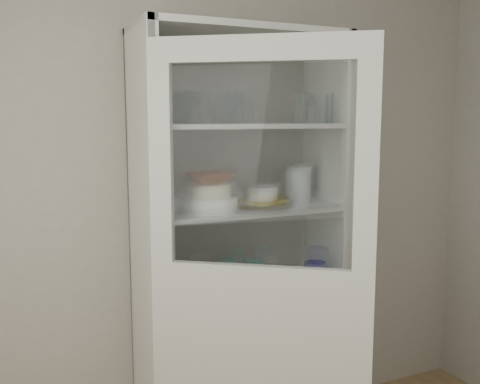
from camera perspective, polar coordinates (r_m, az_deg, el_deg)
name	(u,v)px	position (r m, az deg, el deg)	size (l,w,h in m)	color
wall_back	(186,195)	(2.74, -5.76, -0.28)	(3.60, 0.02, 2.60)	#ABA598
pantry_cabinet	(235,267)	(2.73, -0.54, -7.96)	(1.00, 0.45, 2.10)	silver
cupboard_door	(259,320)	(2.23, 2.09, -13.48)	(0.76, 0.55, 2.00)	silver
tumbler_0	(184,108)	(2.36, -5.96, 8.91)	(0.07, 0.07, 0.14)	silver
tumbler_1	(165,107)	(2.30, -7.99, 8.93)	(0.07, 0.07, 0.14)	silver
tumbler_2	(229,106)	(2.44, -1.21, 9.12)	(0.08, 0.08, 0.16)	silver
tumbler_3	(223,109)	(2.40, -1.81, 8.85)	(0.07, 0.07, 0.13)	silver
tumbler_4	(301,109)	(2.58, 6.51, 8.84)	(0.07, 0.07, 0.14)	silver
tumbler_5	(321,109)	(2.60, 8.65, 8.73)	(0.07, 0.07, 0.14)	silver
tumbler_6	(326,108)	(2.67, 9.19, 8.80)	(0.07, 0.07, 0.15)	silver
tumbler_7	(178,108)	(2.45, -6.61, 8.89)	(0.07, 0.07, 0.14)	silver
tumbler_8	(181,108)	(2.48, -6.26, 8.89)	(0.07, 0.07, 0.14)	silver
tumbler_9	(194,108)	(2.49, -4.96, 8.88)	(0.07, 0.07, 0.14)	silver
tumbler_10	(236,107)	(2.55, -0.46, 9.04)	(0.08, 0.08, 0.15)	silver
tumbler_11	(247,108)	(2.61, 0.72, 8.95)	(0.07, 0.07, 0.15)	silver
goblet_0	(188,105)	(2.60, -5.55, 9.22)	(0.08, 0.08, 0.18)	silver
goblet_1	(187,106)	(2.58, -5.72, 9.13)	(0.07, 0.07, 0.17)	silver
goblet_2	(237,107)	(2.70, -0.36, 9.05)	(0.07, 0.07, 0.16)	silver
goblet_3	(307,106)	(2.82, 7.13, 9.04)	(0.08, 0.08, 0.17)	silver
plate_stack_front	(210,204)	(2.45, -3.18, -1.28)	(0.25, 0.25, 0.07)	white
plate_stack_back	(170,201)	(2.61, -7.46, -0.95)	(0.19, 0.19, 0.06)	white
cream_bowl	(210,190)	(2.45, -3.19, 0.20)	(0.19, 0.19, 0.06)	beige
terracotta_bowl	(210,178)	(2.44, -3.20, 1.50)	(0.22, 0.22, 0.05)	brown
glass_platter	(263,204)	(2.62, 2.45, -1.27)	(0.31, 0.31, 0.02)	silver
yellow_trivet	(263,201)	(2.62, 2.45, -0.94)	(0.19, 0.19, 0.01)	gold
white_ramekin	(263,193)	(2.61, 2.46, -0.11)	(0.15, 0.15, 0.06)	white
grey_bowl_stack	(298,184)	(2.77, 6.19, 0.89)	(0.13, 0.13, 0.18)	silver
mug_blue	(315,271)	(2.80, 8.02, -8.35)	(0.12, 0.12, 0.10)	navy
mug_teal	(255,270)	(2.77, 1.61, -8.35)	(0.11, 0.11, 0.10)	teal
mug_white	(265,279)	(2.65, 2.64, -9.30)	(0.09, 0.09, 0.09)	white
teal_jar	(227,272)	(2.72, -1.42, -8.56)	(0.09, 0.09, 0.11)	teal
measuring_cups	(186,292)	(2.55, -5.80, -10.55)	(0.11, 0.11, 0.04)	silver
white_canister	(189,279)	(2.61, -5.47, -9.20)	(0.10, 0.10, 0.12)	white
cream_dish	(231,356)	(2.81, -0.99, -17.09)	(0.25, 0.25, 0.08)	beige
tin_box	(295,343)	(2.98, 5.93, -15.74)	(0.21, 0.15, 0.06)	gray
tumbler_12	(169,109)	(2.44, -7.61, 8.81)	(0.07, 0.07, 0.14)	silver
tumbler_13	(220,106)	(2.42, -2.14, 9.13)	(0.08, 0.08, 0.16)	silver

